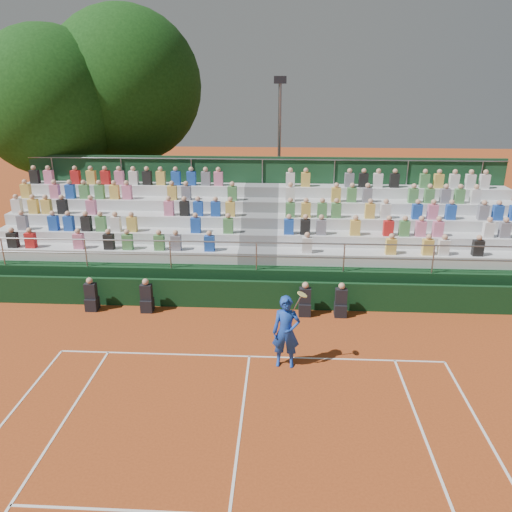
# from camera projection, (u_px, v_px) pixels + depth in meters

# --- Properties ---
(ground) EXTENTS (90.00, 90.00, 0.00)m
(ground) POSITION_uv_depth(u_px,v_px,m) (249.00, 357.00, 14.24)
(ground) COLOR #A8461C
(ground) RESTS_ON ground
(courtside_wall) EXTENTS (20.00, 0.15, 1.00)m
(courtside_wall) POSITION_uv_depth(u_px,v_px,m) (256.00, 295.00, 17.08)
(courtside_wall) COLOR black
(courtside_wall) RESTS_ON ground
(line_officials) EXTENTS (8.83, 0.40, 1.19)m
(line_officials) POSITION_uv_depth(u_px,v_px,m) (220.00, 300.00, 16.73)
(line_officials) COLOR black
(line_officials) RESTS_ON ground
(grandstand) EXTENTS (20.00, 5.20, 4.40)m
(grandstand) POSITION_uv_depth(u_px,v_px,m) (260.00, 248.00, 19.93)
(grandstand) COLOR black
(grandstand) RESTS_ON ground
(tennis_player) EXTENTS (0.92, 0.53, 2.22)m
(tennis_player) POSITION_uv_depth(u_px,v_px,m) (286.00, 332.00, 13.48)
(tennis_player) COLOR #1741B1
(tennis_player) RESTS_ON ground
(tree_west) EXTENTS (6.79, 6.79, 9.82)m
(tree_west) POSITION_uv_depth(u_px,v_px,m) (50.00, 103.00, 22.95)
(tree_west) COLOR #331D12
(tree_west) RESTS_ON ground
(tree_east) EXTENTS (7.44, 7.44, 10.83)m
(tree_east) POSITION_uv_depth(u_px,v_px,m) (125.00, 86.00, 24.39)
(tree_east) COLOR #331D12
(tree_east) RESTS_ON ground
(floodlight_mast) EXTENTS (0.60, 0.25, 7.57)m
(floodlight_mast) POSITION_uv_depth(u_px,v_px,m) (279.00, 143.00, 24.68)
(floodlight_mast) COLOR gray
(floodlight_mast) RESTS_ON ground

